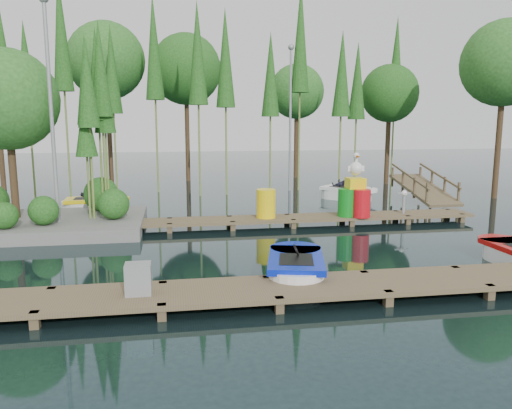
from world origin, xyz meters
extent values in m
plane|color=#1C3134|center=(0.00, 0.00, 0.00)|extent=(90.00, 90.00, 0.00)
cube|color=brown|center=(0.00, -4.50, 0.25)|extent=(18.00, 1.50, 0.10)
cube|color=brown|center=(-4.30, -5.13, 0.05)|extent=(0.16, 0.16, 0.50)
cube|color=brown|center=(-4.30, -3.87, 0.05)|extent=(0.16, 0.16, 0.50)
cube|color=brown|center=(-2.15, -5.13, 0.05)|extent=(0.16, 0.16, 0.50)
cube|color=brown|center=(-2.15, -3.87, 0.05)|extent=(0.16, 0.16, 0.50)
cube|color=brown|center=(0.00, -5.13, 0.05)|extent=(0.16, 0.16, 0.50)
cube|color=brown|center=(0.00, -3.87, 0.05)|extent=(0.16, 0.16, 0.50)
cube|color=brown|center=(2.15, -5.13, 0.05)|extent=(0.16, 0.16, 0.50)
cube|color=brown|center=(2.15, -3.87, 0.05)|extent=(0.16, 0.16, 0.50)
cube|color=brown|center=(4.30, -5.13, 0.05)|extent=(0.16, 0.16, 0.50)
cube|color=brown|center=(4.30, -3.87, 0.05)|extent=(0.16, 0.16, 0.50)
cube|color=brown|center=(1.00, 2.50, 0.25)|extent=(15.00, 1.20, 0.10)
cube|color=brown|center=(-6.10, 2.02, 0.05)|extent=(0.16, 0.16, 0.50)
cube|color=brown|center=(-6.10, 2.98, 0.05)|extent=(0.16, 0.16, 0.50)
cube|color=brown|center=(-4.07, 2.02, 0.05)|extent=(0.16, 0.16, 0.50)
cube|color=brown|center=(-4.07, 2.98, 0.05)|extent=(0.16, 0.16, 0.50)
cube|color=brown|center=(-2.04, 2.02, 0.05)|extent=(0.16, 0.16, 0.50)
cube|color=brown|center=(-2.04, 2.98, 0.05)|extent=(0.16, 0.16, 0.50)
cube|color=brown|center=(-0.01, 2.02, 0.05)|extent=(0.16, 0.16, 0.50)
cube|color=brown|center=(-0.01, 2.98, 0.05)|extent=(0.16, 0.16, 0.50)
cube|color=brown|center=(2.01, 2.02, 0.05)|extent=(0.16, 0.16, 0.50)
cube|color=brown|center=(2.01, 2.98, 0.05)|extent=(0.16, 0.16, 0.50)
cube|color=brown|center=(4.04, 2.02, 0.05)|extent=(0.16, 0.16, 0.50)
cube|color=brown|center=(4.04, 2.98, 0.05)|extent=(0.16, 0.16, 0.50)
cube|color=brown|center=(6.07, 2.02, 0.05)|extent=(0.16, 0.16, 0.50)
cube|color=brown|center=(6.07, 2.98, 0.05)|extent=(0.16, 0.16, 0.50)
cube|color=brown|center=(8.10, 2.02, 0.05)|extent=(0.16, 0.16, 0.50)
cube|color=brown|center=(8.10, 2.98, 0.05)|extent=(0.16, 0.16, 0.50)
cube|color=slate|center=(-6.00, 3.00, 0.18)|extent=(6.20, 4.20, 0.42)
sphere|color=#265E1E|center=(-5.80, 2.00, 0.84)|extent=(0.90, 0.90, 0.90)
sphere|color=#265E1E|center=(-4.40, 4.20, 0.99)|extent=(1.20, 1.20, 1.20)
sphere|color=#265E1E|center=(-6.80, 1.60, 0.79)|extent=(0.80, 0.80, 0.80)
sphere|color=#265E1E|center=(-3.80, 2.60, 0.89)|extent=(1.00, 1.00, 1.00)
cylinder|color=#412E1B|center=(-7.00, 3.40, 2.00)|extent=(0.24, 0.24, 3.60)
sphere|color=#316F27|center=(-7.00, 3.40, 4.20)|extent=(3.20, 3.20, 3.20)
cylinder|color=olive|center=(-4.25, 3.56, 2.97)|extent=(0.07, 0.07, 5.93)
cone|color=#265E1E|center=(-4.25, 3.56, 5.04)|extent=(0.70, 0.70, 2.97)
cylinder|color=olive|center=(-4.57, 3.40, 2.83)|extent=(0.07, 0.07, 5.66)
cone|color=#265E1E|center=(-4.57, 3.40, 4.81)|extent=(0.70, 0.70, 2.83)
cylinder|color=olive|center=(-4.07, 3.59, 2.61)|extent=(0.07, 0.07, 5.22)
cone|color=#265E1E|center=(-4.07, 3.59, 4.44)|extent=(0.70, 0.70, 2.61)
cylinder|color=olive|center=(-4.44, 2.78, 2.76)|extent=(0.07, 0.07, 5.53)
cone|color=#265E1E|center=(-4.44, 2.78, 4.70)|extent=(0.70, 0.70, 2.76)
cylinder|color=olive|center=(-4.59, 2.90, 2.01)|extent=(0.07, 0.07, 4.01)
cone|color=#265E1E|center=(-4.59, 2.90, 3.41)|extent=(0.70, 0.70, 2.01)
cylinder|color=olive|center=(-4.13, 3.45, 3.05)|extent=(0.07, 0.07, 6.11)
cone|color=#265E1E|center=(-4.13, 3.45, 5.19)|extent=(0.70, 0.70, 3.05)
cylinder|color=#412E1B|center=(12.74, 6.90, 3.03)|extent=(0.26, 0.26, 6.06)
sphere|color=#316F27|center=(12.74, 6.90, 6.06)|extent=(3.81, 3.81, 3.81)
cylinder|color=#412E1B|center=(9.99, 12.65, 2.51)|extent=(0.26, 0.26, 5.02)
sphere|color=#265E1E|center=(9.99, 12.65, 5.02)|extent=(3.16, 3.16, 3.16)
cylinder|color=#412E1B|center=(5.74, 16.70, 2.65)|extent=(0.26, 0.26, 5.31)
sphere|color=#316F27|center=(5.74, 16.70, 5.31)|extent=(3.34, 3.34, 3.34)
cylinder|color=#412E1B|center=(-1.00, 16.03, 3.23)|extent=(0.26, 0.26, 6.46)
sphere|color=#265E1E|center=(-1.00, 16.03, 6.46)|extent=(4.06, 4.06, 4.06)
cylinder|color=#412E1B|center=(-5.41, 16.00, 3.43)|extent=(0.26, 0.26, 6.85)
sphere|color=#316F27|center=(-5.41, 16.00, 6.85)|extent=(4.31, 4.31, 4.31)
cylinder|color=#412E1B|center=(-10.59, 13.75, 2.74)|extent=(0.26, 0.26, 5.48)
cylinder|color=olive|center=(-9.73, 12.48, 4.18)|extent=(0.09, 0.09, 8.36)
cone|color=#265E1E|center=(-9.73, 12.48, 6.52)|extent=(0.90, 0.90, 4.60)
cylinder|color=olive|center=(-8.16, 10.23, 3.74)|extent=(0.09, 0.09, 7.48)
cone|color=#265E1E|center=(-8.16, 10.23, 5.83)|extent=(0.90, 0.90, 4.11)
cylinder|color=olive|center=(-6.71, 10.82, 4.83)|extent=(0.09, 0.09, 9.66)
cone|color=#265E1E|center=(-6.71, 10.82, 7.54)|extent=(0.90, 0.90, 5.31)
cylinder|color=olive|center=(-4.68, 11.83, 3.85)|extent=(0.09, 0.09, 7.69)
cone|color=#265E1E|center=(-4.68, 11.83, 6.00)|extent=(0.90, 0.90, 4.23)
cylinder|color=olive|center=(-2.63, 11.48, 4.49)|extent=(0.09, 0.09, 8.99)
cone|color=#265E1E|center=(-2.63, 11.48, 7.01)|extent=(0.90, 0.90, 4.94)
cylinder|color=olive|center=(-0.63, 9.87, 4.22)|extent=(0.09, 0.09, 8.44)
cone|color=#265E1E|center=(-0.63, 9.87, 6.58)|extent=(0.90, 0.90, 4.64)
cylinder|color=olive|center=(0.65, 10.00, 4.11)|extent=(0.09, 0.09, 8.22)
cone|color=#265E1E|center=(0.65, 10.00, 6.41)|extent=(0.90, 0.90, 4.52)
cylinder|color=olive|center=(2.96, 10.87, 3.70)|extent=(0.09, 0.09, 7.41)
cone|color=#265E1E|center=(2.96, 10.87, 5.78)|extent=(0.90, 0.90, 4.07)
cylinder|color=olive|center=(4.49, 11.10, 4.89)|extent=(0.09, 0.09, 9.77)
cone|color=#265E1E|center=(4.49, 11.10, 7.62)|extent=(0.90, 0.90, 5.38)
cylinder|color=olive|center=(6.24, 9.83, 3.70)|extent=(0.09, 0.09, 7.40)
cone|color=#265E1E|center=(6.24, 9.83, 5.77)|extent=(0.90, 0.90, 4.07)
cylinder|color=olive|center=(7.63, 11.42, 3.57)|extent=(0.09, 0.09, 7.14)
cone|color=#265E1E|center=(7.63, 11.42, 5.57)|extent=(0.90, 0.90, 3.93)
cylinder|color=olive|center=(10.17, 12.43, 4.31)|extent=(0.09, 0.09, 8.61)
cone|color=#265E1E|center=(10.17, 12.43, 6.72)|extent=(0.90, 0.90, 4.74)
cylinder|color=gray|center=(-5.50, 2.50, 3.50)|extent=(0.12, 0.12, 7.00)
cylinder|color=gray|center=(4.00, 11.00, 3.50)|extent=(0.12, 0.12, 7.00)
sphere|color=gray|center=(4.00, 11.00, 7.10)|extent=(0.30, 0.30, 0.30)
cube|color=brown|center=(9.00, 6.50, 0.55)|extent=(1.50, 3.94, 0.95)
cube|color=brown|center=(8.30, 4.90, 0.59)|extent=(0.08, 0.08, 0.90)
cube|color=brown|center=(8.30, 6.00, 0.70)|extent=(0.08, 0.08, 0.90)
cube|color=brown|center=(8.30, 7.10, 0.81)|extent=(0.08, 0.08, 0.90)
cube|color=brown|center=(8.30, 8.20, 0.92)|extent=(0.08, 0.08, 0.90)
cube|color=brown|center=(8.30, 6.50, 1.15)|extent=(0.06, 3.54, 0.83)
cube|color=brown|center=(9.70, 4.90, 0.59)|extent=(0.08, 0.08, 0.90)
cube|color=brown|center=(9.70, 6.00, 0.70)|extent=(0.08, 0.08, 0.90)
cube|color=brown|center=(9.70, 7.10, 0.81)|extent=(0.08, 0.08, 0.90)
cube|color=brown|center=(9.70, 8.20, 0.92)|extent=(0.08, 0.08, 0.90)
cube|color=brown|center=(9.70, 6.50, 1.15)|extent=(0.06, 3.54, 0.83)
cube|color=white|center=(0.75, -3.38, 0.20)|extent=(1.42, 1.43, 0.54)
cylinder|color=white|center=(0.89, -2.80, 0.20)|extent=(1.42, 1.42, 0.54)
cylinder|color=white|center=(0.61, -3.96, 0.20)|extent=(1.42, 1.42, 0.54)
cube|color=#071BB2|center=(0.75, -3.38, 0.49)|extent=(1.65, 2.28, 0.14)
cylinder|color=#071BB2|center=(0.95, -2.54, 0.49)|extent=(1.45, 1.45, 0.14)
cube|color=black|center=(0.70, -3.57, 0.54)|extent=(0.94, 1.12, 0.06)
torus|color=black|center=(0.78, -3.24, 0.69)|extent=(0.21, 0.30, 0.26)
cylinder|color=white|center=(6.50, -2.56, 0.18)|extent=(1.08, 1.08, 0.49)
cylinder|color=#AD0A08|center=(6.49, -2.31, 0.44)|extent=(1.11, 1.11, 0.12)
cube|color=white|center=(-5.04, 6.30, 0.19)|extent=(1.21, 1.20, 0.53)
cylinder|color=white|center=(-4.46, 6.33, 0.19)|extent=(1.20, 1.20, 0.53)
cylinder|color=white|center=(-5.62, 6.27, 0.19)|extent=(1.20, 1.20, 0.53)
cube|color=yellow|center=(-5.04, 6.30, 0.48)|extent=(2.06, 1.27, 0.13)
cylinder|color=yellow|center=(-4.20, 6.34, 0.48)|extent=(1.23, 1.23, 0.13)
cube|color=black|center=(-5.23, 6.29, 0.52)|extent=(0.98, 0.76, 0.06)
torus|color=black|center=(-4.90, 6.31, 0.67)|extent=(0.27, 0.16, 0.25)
imported|color=#1E1E2D|center=(-5.28, 6.29, 0.76)|extent=(0.43, 0.33, 0.93)
cube|color=white|center=(5.85, 7.70, 0.20)|extent=(1.70, 1.70, 0.55)
cylinder|color=white|center=(6.27, 7.27, 0.20)|extent=(1.69, 1.69, 0.55)
cylinder|color=white|center=(5.43, 8.14, 0.20)|extent=(1.69, 1.69, 0.55)
cube|color=white|center=(5.85, 7.70, 0.50)|extent=(2.32, 2.35, 0.14)
cylinder|color=white|center=(6.46, 7.07, 0.50)|extent=(1.72, 1.72, 0.14)
cube|color=black|center=(5.71, 7.85, 0.54)|extent=(1.22, 1.22, 0.06)
torus|color=black|center=(5.95, 7.60, 0.70)|extent=(0.30, 0.30, 0.26)
imported|color=#1E1E2D|center=(5.68, 7.88, 0.75)|extent=(0.49, 0.49, 0.90)
imported|color=#1E1E2D|center=(6.17, 7.87, 0.69)|extent=(0.38, 0.38, 0.68)
cube|color=gray|center=(-2.59, -4.50, 0.59)|extent=(0.48, 0.41, 0.59)
cylinder|color=yellow|center=(1.17, 2.50, 0.78)|extent=(0.65, 0.65, 0.97)
cylinder|color=#0E7E19|center=(3.96, 2.30, 0.77)|extent=(0.63, 0.63, 0.94)
cylinder|color=white|center=(4.59, 2.61, 0.77)|extent=(0.63, 0.63, 0.94)
cylinder|color=red|center=(4.38, 2.09, 0.77)|extent=(0.63, 0.63, 0.94)
cube|color=yellow|center=(4.27, 2.40, 1.43)|extent=(0.58, 0.58, 0.37)
sphere|color=white|center=(4.27, 2.40, 1.93)|extent=(0.46, 0.46, 0.46)
cylinder|color=white|center=(4.27, 2.40, 2.19)|extent=(0.10, 0.10, 0.31)
sphere|color=white|center=(4.27, 2.40, 2.37)|extent=(0.21, 0.21, 0.21)
cone|color=orange|center=(4.27, 2.19, 2.35)|extent=(0.10, 0.31, 0.10)
cube|color=white|center=(4.27, 2.40, 1.93)|extent=(0.58, 0.06, 0.19)
cylinder|color=gray|center=(6.13, 2.50, 0.61)|extent=(0.10, 0.10, 0.61)
sphere|color=white|center=(6.13, 2.50, 1.02)|extent=(0.20, 0.20, 0.20)
cube|color=gray|center=(6.13, 2.50, 1.02)|extent=(0.51, 0.04, 0.04)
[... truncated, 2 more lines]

